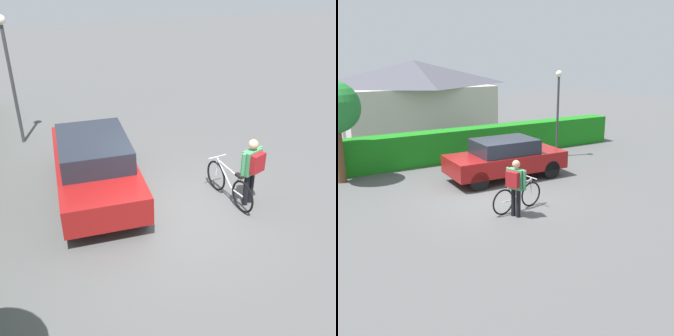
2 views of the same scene
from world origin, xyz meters
TOP-DOWN VIEW (x-y plane):
  - ground_plane at (0.00, 0.00)m, footprint 60.00×60.00m
  - hedge_row at (0.00, 5.11)m, footprint 18.40×0.90m
  - house_distant at (1.14, 11.00)m, footprint 8.15×4.95m
  - parked_car_near at (1.36, 1.63)m, footprint 4.38×1.89m
  - bicycle at (0.04, -1.31)m, footprint 1.83×0.51m
  - person_rider at (-0.28, -1.70)m, footprint 0.48×0.62m
  - street_lamp at (5.06, 3.38)m, footprint 0.28×0.28m

SIDE VIEW (x-z plane):
  - ground_plane at x=0.00m, z-range 0.00..0.00m
  - bicycle at x=0.04m, z-range -0.05..0.87m
  - hedge_row at x=0.00m, z-range 0.00..1.34m
  - parked_car_near at x=1.36m, z-range 0.04..1.53m
  - person_rider at x=-0.28m, z-range 0.18..1.83m
  - house_distant at x=1.14m, z-range 0.05..4.20m
  - street_lamp at x=5.06m, z-range 0.59..4.38m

